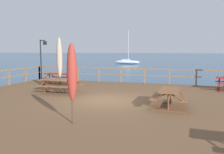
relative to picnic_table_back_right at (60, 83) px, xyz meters
name	(u,v)px	position (x,y,z in m)	size (l,w,h in m)	color
ground_plane	(106,115)	(3.01, -1.05, -1.30)	(600.00, 600.00, 0.00)	navy
wooden_deck	(106,108)	(3.01, -1.05, -0.93)	(15.94, 12.66, 0.73)	brown
railing_waterside_far	(133,73)	(3.01, 5.13, 0.18)	(15.74, 0.10, 1.09)	brown
picnic_table_back_right	(60,83)	(0.00, 0.00, 0.00)	(2.21, 1.46, 0.78)	brown
picnic_table_mid_centre	(170,94)	(5.95, -1.66, -0.01)	(1.44, 1.76, 0.78)	brown
picnic_table_mid_left	(59,76)	(-1.74, 2.89, -0.01)	(2.02, 1.55, 0.78)	maroon
patio_umbrella_tall_back_right	(59,58)	(-0.05, 0.07, 1.38)	(0.32, 0.32, 3.07)	#4C3828
patio_umbrella_short_mid	(72,73)	(3.08, -4.71, 1.07)	(0.32, 0.32, 2.57)	#4C3828
lamp_post_hooked	(42,54)	(-4.07, 4.51, 1.55)	(0.67, 0.32, 3.20)	black
sailboat_distant	(127,62)	(-5.84, 41.38, -0.78)	(6.07, 1.95, 7.72)	silver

